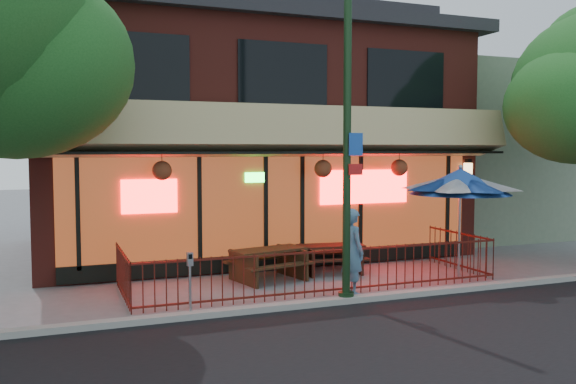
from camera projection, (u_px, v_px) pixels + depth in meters
The scene contains 11 objects.
ground at pixel (337, 297), 12.78m from camera, with size 80.00×80.00×0.00m, color gray.
curb at pixel (348, 300), 12.31m from camera, with size 80.00×0.25×0.12m, color #999993.
restaurant_building at pixel (239, 117), 19.10m from camera, with size 12.96×9.49×8.05m.
neighbor_building at pixel (463, 152), 22.98m from camera, with size 6.00×7.00×6.00m, color gray.
patio_fence at pixel (327, 263), 13.20m from camera, with size 8.44×2.62×1.00m.
street_light at pixel (347, 147), 12.18m from camera, with size 0.43×0.32×7.00m.
picnic_table_left at pixel (268, 260), 14.39m from camera, with size 2.03×1.72×0.76m.
picnic_table_right at pixel (331, 254), 15.33m from camera, with size 1.79×1.45×0.70m.
patio_umbrella at pixel (460, 181), 14.58m from camera, with size 2.39×2.39×2.73m.
pedestrian at pixel (352, 252), 12.95m from camera, with size 0.68×0.44×1.85m, color teal.
parking_meter_near at pixel (190, 273), 11.19m from camera, with size 0.11×0.10×1.21m.
Camera 1 is at (-5.54, -11.36, 3.10)m, focal length 38.00 mm.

